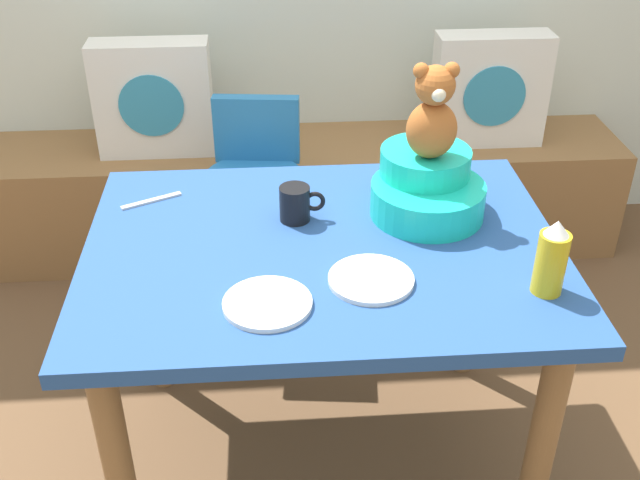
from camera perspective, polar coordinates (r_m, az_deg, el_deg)
The scene contains 13 objects.
ground_plane at distance 2.38m, azimuth 0.18°, elevation -15.54°, with size 8.00×8.00×0.00m, color brown.
window_bench at distance 3.18m, azimuth -1.43°, elevation 3.37°, with size 2.60×0.44×0.46m, color olive.
pillow_floral_left at distance 3.00m, azimuth -12.36°, elevation 10.29°, with size 0.44×0.15×0.44m.
pillow_floral_right at distance 3.09m, azimuth 12.58°, elevation 10.92°, with size 0.44×0.15×0.44m.
dining_table at distance 1.96m, azimuth 0.21°, elevation -3.07°, with size 1.19×0.88×0.74m.
highchair at distance 2.66m, azimuth -4.92°, elevation 4.22°, with size 0.35×0.48×0.79m.
infant_seat_teal at distance 2.03m, azimuth 7.99°, elevation 3.95°, with size 0.30×0.33×0.16m.
teddy_bear at distance 1.94m, azimuth 8.45°, elevation 9.32°, with size 0.13×0.12×0.25m.
ketchup_bottle at distance 1.76m, azimuth 16.94°, elevation -1.36°, with size 0.07×0.07×0.18m.
coffee_mug at distance 1.98m, azimuth -1.82°, elevation 2.74°, with size 0.12×0.08×0.09m.
dinner_plate_near at distance 1.77m, azimuth 3.84°, elevation -2.96°, with size 0.20×0.20×0.01m, color white.
dinner_plate_far at distance 1.69m, azimuth -3.96°, elevation -4.75°, with size 0.20×0.20×0.01m, color white.
table_fork at distance 2.14m, azimuth -12.51°, elevation 2.89°, with size 0.02×0.17×0.01m, color silver.
Camera 1 is at (-0.12, -1.60, 1.76)m, focal length 42.75 mm.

